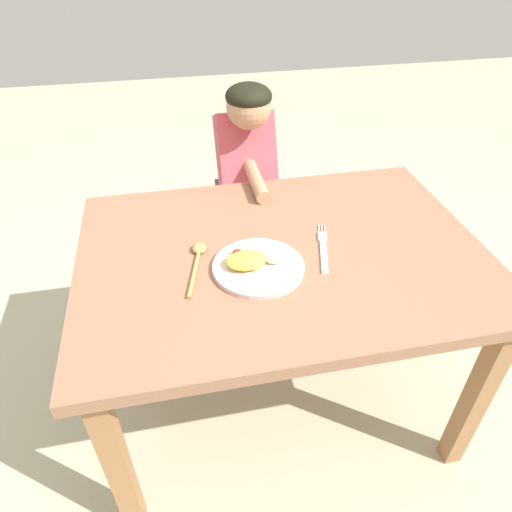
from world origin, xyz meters
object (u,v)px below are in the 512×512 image
at_px(plate, 256,265).
at_px(person, 245,198).
at_px(fork, 323,249).
at_px(spoon, 197,258).

distance_m(plate, person, 0.68).
xyz_separation_m(plate, person, (0.09, 0.65, -0.18)).
height_order(plate, fork, plate).
bearing_deg(spoon, plate, -101.73).
relative_size(plate, fork, 1.08).
xyz_separation_m(fork, person, (-0.12, 0.61, -0.17)).
xyz_separation_m(plate, spoon, (-0.15, 0.07, -0.01)).
xyz_separation_m(spoon, person, (0.24, 0.58, -0.18)).
bearing_deg(fork, person, 26.65).
relative_size(spoon, person, 0.23).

